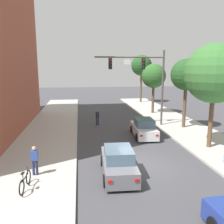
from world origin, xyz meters
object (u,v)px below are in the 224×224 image
object	(u,v)px
traffic_signal_mast	(144,74)
street_tree_third	(154,76)
car_following_grey	(118,163)
street_tree_second	(186,75)
bicycle_leaning	(25,182)
car_lead_white	(144,128)
pedestrian_crossing_road	(97,117)
street_tree_nearest	(215,74)
street_tree_farthest	(141,66)
pedestrian_sidewalk_left_walker	(35,159)

from	to	relation	value
traffic_signal_mast	street_tree_third	xyz separation A→B (m)	(3.11, 6.45, -0.47)
car_following_grey	street_tree_second	distance (m)	13.05
traffic_signal_mast	bicycle_leaning	bearing A→B (deg)	-127.98
traffic_signal_mast	car_lead_white	world-z (taller)	traffic_signal_mast
pedestrian_crossing_road	street_tree_second	world-z (taller)	street_tree_second
car_lead_white	street_tree_nearest	distance (m)	7.28
car_lead_white	street_tree_third	size ratio (longest dim) A/B	0.69
car_following_grey	street_tree_farthest	distance (m)	28.42
car_following_grey	traffic_signal_mast	bearing A→B (deg)	67.58
car_following_grey	pedestrian_sidewalk_left_walker	xyz separation A→B (m)	(-4.56, 0.31, 0.34)
car_lead_white	street_tree_farthest	distance (m)	20.87
bicycle_leaning	street_tree_nearest	distance (m)	13.90
car_lead_white	pedestrian_crossing_road	bearing A→B (deg)	128.62
traffic_signal_mast	street_tree_third	bearing A→B (deg)	64.23
car_following_grey	street_tree_third	bearing A→B (deg)	66.27
street_tree_nearest	bicycle_leaning	bearing A→B (deg)	-159.68
traffic_signal_mast	street_tree_third	distance (m)	7.18
car_lead_white	pedestrian_sidewalk_left_walker	world-z (taller)	pedestrian_sidewalk_left_walker
pedestrian_sidewalk_left_walker	street_tree_farthest	bearing A→B (deg)	63.74
car_following_grey	street_tree_farthest	size ratio (longest dim) A/B	0.54
car_following_grey	street_tree_second	world-z (taller)	street_tree_second
pedestrian_sidewalk_left_walker	street_tree_nearest	xyz separation A→B (m)	(11.96, 3.00, 4.47)
car_lead_white	street_tree_nearest	size ratio (longest dim) A/B	0.58
pedestrian_crossing_road	street_tree_third	world-z (taller)	street_tree_third
bicycle_leaning	car_following_grey	bearing A→B (deg)	14.06
pedestrian_crossing_road	street_tree_farthest	distance (m)	18.02
pedestrian_sidewalk_left_walker	street_tree_farthest	xyz separation A→B (m)	(12.95, 26.25, 5.24)
pedestrian_crossing_road	street_tree_second	bearing A→B (deg)	-16.94
pedestrian_sidewalk_left_walker	pedestrian_crossing_road	world-z (taller)	pedestrian_sidewalk_left_walker
street_tree_second	street_tree_third	xyz separation A→B (m)	(-0.71, 7.70, -0.37)
traffic_signal_mast	street_tree_nearest	xyz separation A→B (m)	(3.11, -7.09, 0.18)
car_lead_white	street_tree_nearest	world-z (taller)	street_tree_nearest
pedestrian_crossing_road	street_tree_farthest	size ratio (longest dim) A/B	0.21
street_tree_second	street_tree_farthest	world-z (taller)	street_tree_farthest
pedestrian_sidewalk_left_walker	street_tree_third	size ratio (longest dim) A/B	0.26
car_lead_white	bicycle_leaning	xyz separation A→B (m)	(-8.21, -8.27, -0.18)
bicycle_leaning	street_tree_second	size ratio (longest dim) A/B	0.27
car_lead_white	car_following_grey	size ratio (longest dim) A/B	1.00
traffic_signal_mast	street_tree_nearest	distance (m)	7.75
traffic_signal_mast	car_following_grey	world-z (taller)	traffic_signal_mast
bicycle_leaning	street_tree_third	distance (m)	22.20
street_tree_second	pedestrian_sidewalk_left_walker	bearing A→B (deg)	-145.08
car_following_grey	pedestrian_crossing_road	bearing A→B (deg)	91.23
pedestrian_sidewalk_left_walker	car_lead_white	bearing A→B (deg)	40.20
pedestrian_sidewalk_left_walker	street_tree_second	bearing A→B (deg)	34.92
car_following_grey	street_tree_farthest	bearing A→B (deg)	72.46
street_tree_farthest	bicycle_leaning	bearing A→B (deg)	-115.36
traffic_signal_mast	street_tree_third	world-z (taller)	traffic_signal_mast
car_lead_white	street_tree_second	xyz separation A→B (m)	(4.67, 2.08, 4.54)
car_lead_white	bicycle_leaning	world-z (taller)	car_lead_white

